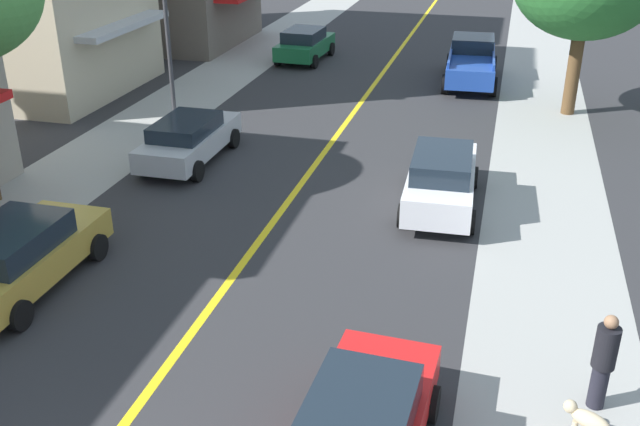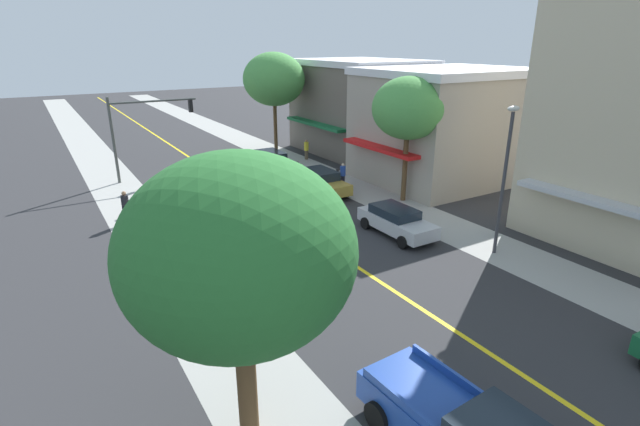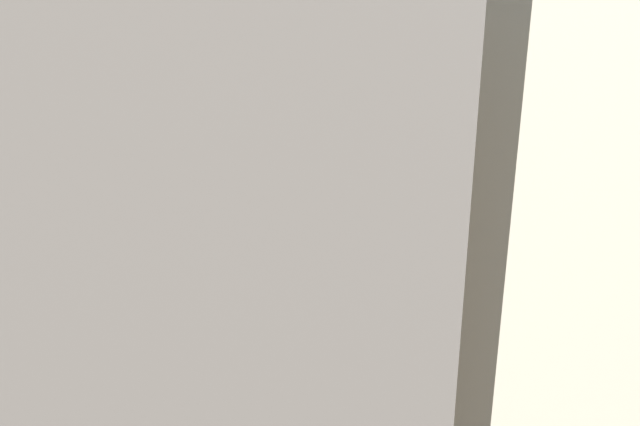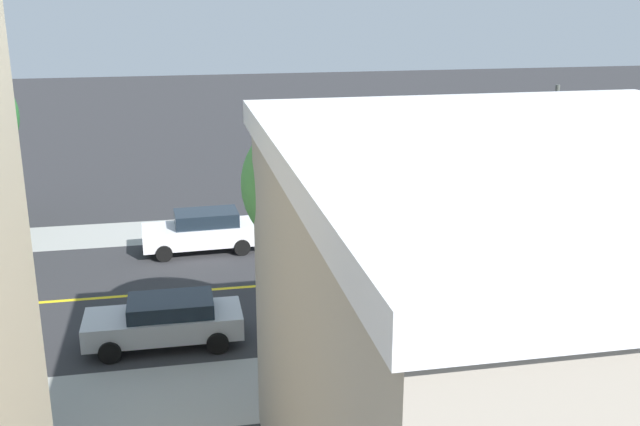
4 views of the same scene
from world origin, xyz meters
TOP-DOWN VIEW (x-y plane):
  - ground_plane at (0.00, 0.00)m, footprint 140.00×140.00m
  - sidewalk_right at (7.00, 0.00)m, footprint 3.34×126.00m
  - road_centerline_stripe at (0.00, 0.00)m, footprint 0.20×126.00m
  - tan_rowhouse at (-13.92, 8.19)m, footprint 12.05×9.39m
  - street_tree_right_corner at (-8.01, 10.78)m, footprint 4.36×4.36m
  - fire_hydrant at (-5.84, 0.89)m, footprint 0.44×0.24m
  - parking_meter at (-5.80, 6.59)m, footprint 0.12×0.18m
  - traffic_light_mast at (4.61, -2.78)m, footprint 6.09×0.32m
  - red_sedan_right_curb at (4.02, 3.26)m, footprint 2.11×4.85m
  - black_sedan_left_curb at (-4.17, -0.17)m, footprint 2.18×4.84m
  - silver_sedan_left_curb at (-3.93, 14.94)m, footprint 1.99×4.56m
  - white_sedan_right_curb at (4.14, 13.49)m, footprint 2.12×4.66m
  - gold_sedan_left_curb at (-4.32, 6.86)m, footprint 2.12×4.55m
  - pedestrian_blue_shirt at (-6.53, 6.15)m, footprint 0.39×0.39m
  - pedestrian_black_shirt at (7.66, 5.94)m, footprint 0.39×0.39m
  - small_dog at (7.42, 5.05)m, footprint 0.78×0.56m

SIDE VIEW (x-z plane):
  - ground_plane at x=0.00m, z-range 0.00..0.00m
  - road_centerline_stripe at x=0.00m, z-range 0.00..0.00m
  - sidewalk_right at x=7.00m, z-range 0.00..0.01m
  - fire_hydrant at x=-5.84m, z-range -0.01..0.73m
  - small_dog at x=7.42m, z-range 0.10..0.70m
  - silver_sedan_left_curb at x=-3.93m, z-range 0.05..1.49m
  - red_sedan_right_curb at x=4.02m, z-range 0.03..1.53m
  - black_sedan_left_curb at x=-4.17m, z-range 0.05..1.52m
  - gold_sedan_left_curb at x=-4.32m, z-range 0.03..1.59m
  - pedestrian_blue_shirt at x=-6.53m, z-range 0.03..1.63m
  - white_sedan_right_curb at x=4.14m, z-range 0.03..1.67m
  - parking_meter at x=-5.80m, z-range 0.22..1.61m
  - pedestrian_black_shirt at x=7.66m, z-range 0.05..1.89m
  - tan_rowhouse at x=-13.92m, z-range 0.01..7.78m
  - traffic_light_mast at x=4.61m, z-range 1.09..7.05m
  - street_tree_right_corner at x=-8.01m, z-range 1.92..9.51m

